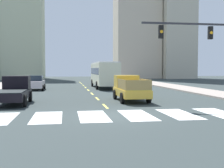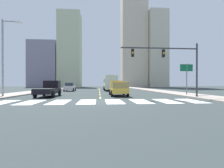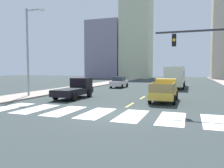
# 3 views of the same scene
# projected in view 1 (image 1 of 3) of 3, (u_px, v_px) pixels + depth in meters

# --- Properties ---
(ground_plane) EXTENTS (160.00, 160.00, 0.00)m
(ground_plane) POSITION_uv_depth(u_px,v_px,m) (115.00, 116.00, 15.73)
(ground_plane) COLOR #2D3636
(sidewalk_right) EXTENTS (3.79, 110.00, 0.15)m
(sidewalk_right) POSITION_uv_depth(u_px,v_px,m) (188.00, 89.00, 35.32)
(sidewalk_right) COLOR gray
(sidewalk_right) RESTS_ON ground
(crosswalk_stripe_2) EXTENTS (1.51, 3.90, 0.01)m
(crosswalk_stripe_2) POSITION_uv_depth(u_px,v_px,m) (47.00, 117.00, 15.17)
(crosswalk_stripe_2) COLOR silver
(crosswalk_stripe_2) RESTS_ON ground
(crosswalk_stripe_3) EXTENTS (1.51, 3.90, 0.01)m
(crosswalk_stripe_3) POSITION_uv_depth(u_px,v_px,m) (93.00, 116.00, 15.54)
(crosswalk_stripe_3) COLOR silver
(crosswalk_stripe_3) RESTS_ON ground
(crosswalk_stripe_4) EXTENTS (1.51, 3.90, 0.01)m
(crosswalk_stripe_4) POSITION_uv_depth(u_px,v_px,m) (137.00, 115.00, 15.91)
(crosswalk_stripe_4) COLOR silver
(crosswalk_stripe_4) RESTS_ON ground
(crosswalk_stripe_5) EXTENTS (1.51, 3.90, 0.01)m
(crosswalk_stripe_5) POSITION_uv_depth(u_px,v_px,m) (179.00, 114.00, 16.28)
(crosswalk_stripe_5) COLOR silver
(crosswalk_stripe_5) RESTS_ON ground
(crosswalk_stripe_6) EXTENTS (1.51, 3.90, 0.01)m
(crosswalk_stripe_6) POSITION_uv_depth(u_px,v_px,m) (219.00, 113.00, 16.65)
(crosswalk_stripe_6) COLOR silver
(crosswalk_stripe_6) RESTS_ON ground
(lane_dash_0) EXTENTS (0.16, 2.40, 0.01)m
(lane_dash_0) POSITION_uv_depth(u_px,v_px,m) (105.00, 106.00, 19.67)
(lane_dash_0) COLOR #E2D54E
(lane_dash_0) RESTS_ON ground
(lane_dash_1) EXTENTS (0.16, 2.40, 0.01)m
(lane_dash_1) POSITION_uv_depth(u_px,v_px,m) (97.00, 99.00, 24.60)
(lane_dash_1) COLOR #E2D54E
(lane_dash_1) RESTS_ON ground
(lane_dash_2) EXTENTS (0.16, 2.40, 0.01)m
(lane_dash_2) POSITION_uv_depth(u_px,v_px,m) (92.00, 94.00, 29.54)
(lane_dash_2) COLOR #E2D54E
(lane_dash_2) RESTS_ON ground
(lane_dash_3) EXTENTS (0.16, 2.40, 0.01)m
(lane_dash_3) POSITION_uv_depth(u_px,v_px,m) (88.00, 90.00, 34.47)
(lane_dash_3) COLOR #E2D54E
(lane_dash_3) RESTS_ON ground
(lane_dash_4) EXTENTS (0.16, 2.40, 0.01)m
(lane_dash_4) POSITION_uv_depth(u_px,v_px,m) (85.00, 87.00, 39.40)
(lane_dash_4) COLOR #E2D54E
(lane_dash_4) RESTS_ON ground
(lane_dash_5) EXTENTS (0.16, 2.40, 0.01)m
(lane_dash_5) POSITION_uv_depth(u_px,v_px,m) (83.00, 85.00, 44.33)
(lane_dash_5) COLOR #E2D54E
(lane_dash_5) RESTS_ON ground
(lane_dash_6) EXTENTS (0.16, 2.40, 0.01)m
(lane_dash_6) POSITION_uv_depth(u_px,v_px,m) (81.00, 84.00, 49.27)
(lane_dash_6) COLOR #E2D54E
(lane_dash_6) RESTS_ON ground
(lane_dash_7) EXTENTS (0.16, 2.40, 0.01)m
(lane_dash_7) POSITION_uv_depth(u_px,v_px,m) (80.00, 82.00, 54.20)
(lane_dash_7) COLOR #E2D54E
(lane_dash_7) RESTS_ON ground
(pickup_stakebed) EXTENTS (2.18, 5.20, 1.96)m
(pickup_stakebed) POSITION_uv_depth(u_px,v_px,m) (130.00, 89.00, 23.16)
(pickup_stakebed) COLOR gold
(pickup_stakebed) RESTS_ON ground
(pickup_dark) EXTENTS (2.18, 5.20, 1.96)m
(pickup_dark) POSITION_uv_depth(u_px,v_px,m) (14.00, 91.00, 21.08)
(pickup_dark) COLOR black
(pickup_dark) RESTS_ON ground
(city_bus) EXTENTS (2.72, 10.80, 3.32)m
(city_bus) POSITION_uv_depth(u_px,v_px,m) (104.00, 73.00, 38.38)
(city_bus) COLOR beige
(city_bus) RESTS_ON ground
(sedan_mid) EXTENTS (2.02, 4.40, 1.72)m
(sedan_mid) POSITION_uv_depth(u_px,v_px,m) (36.00, 83.00, 34.69)
(sedan_mid) COLOR silver
(sedan_mid) RESTS_ON ground
(block_mid_left) EXTENTS (9.35, 10.15, 31.78)m
(block_mid_left) POSITION_uv_depth(u_px,v_px,m) (24.00, 13.00, 71.27)
(block_mid_left) COLOR beige
(block_mid_left) RESTS_ON ground
(block_low_right) EXTENTS (8.18, 7.22, 33.56)m
(block_low_right) POSITION_uv_depth(u_px,v_px,m) (177.00, 13.00, 75.39)
(block_low_right) COLOR beige
(block_low_right) RESTS_ON ground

